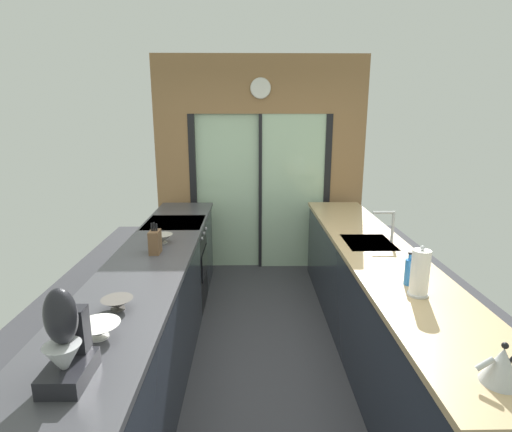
{
  "coord_description": "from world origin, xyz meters",
  "views": [
    {
      "loc": [
        -0.14,
        -2.79,
        2.0
      ],
      "look_at": [
        -0.08,
        0.64,
        1.14
      ],
      "focal_mm": 28.54,
      "sensor_mm": 36.0,
      "label": 1
    }
  ],
  "objects_px": {
    "soap_bottle": "(409,271)",
    "oven_range": "(177,265)",
    "paper_towel_roll": "(420,273)",
    "stand_mixer": "(66,346)",
    "mixing_bowl_far": "(162,238)",
    "knife_block": "(155,242)",
    "kettle": "(502,365)",
    "mixing_bowl_mid": "(117,304)",
    "mixing_bowl_near": "(98,330)"
  },
  "relations": [
    {
      "from": "soap_bottle",
      "to": "oven_range",
      "type": "bearing_deg",
      "value": 138.36
    },
    {
      "from": "oven_range",
      "to": "soap_bottle",
      "type": "xyz_separation_m",
      "value": [
        1.8,
        -1.6,
        0.56
      ]
    },
    {
      "from": "oven_range",
      "to": "paper_towel_roll",
      "type": "bearing_deg",
      "value": -44.33
    },
    {
      "from": "stand_mixer",
      "to": "mixing_bowl_far",
      "type": "bearing_deg",
      "value": 90.0
    },
    {
      "from": "knife_block",
      "to": "paper_towel_roll",
      "type": "relative_size",
      "value": 0.79
    },
    {
      "from": "mixing_bowl_far",
      "to": "soap_bottle",
      "type": "height_order",
      "value": "soap_bottle"
    },
    {
      "from": "oven_range",
      "to": "kettle",
      "type": "bearing_deg",
      "value": -55.24
    },
    {
      "from": "mixing_bowl_mid",
      "to": "soap_bottle",
      "type": "height_order",
      "value": "soap_bottle"
    },
    {
      "from": "soap_bottle",
      "to": "paper_towel_roll",
      "type": "distance_m",
      "value": 0.17
    },
    {
      "from": "mixing_bowl_mid",
      "to": "mixing_bowl_far",
      "type": "xyz_separation_m",
      "value": [
        -0.0,
        1.22,
        0.01
      ]
    },
    {
      "from": "knife_block",
      "to": "mixing_bowl_mid",
      "type": "bearing_deg",
      "value": -90.0
    },
    {
      "from": "mixing_bowl_mid",
      "to": "soap_bottle",
      "type": "xyz_separation_m",
      "value": [
        1.78,
        0.32,
        0.06
      ]
    },
    {
      "from": "knife_block",
      "to": "kettle",
      "type": "relative_size",
      "value": 1.06
    },
    {
      "from": "knife_block",
      "to": "kettle",
      "type": "height_order",
      "value": "knife_block"
    },
    {
      "from": "mixing_bowl_mid",
      "to": "knife_block",
      "type": "xyz_separation_m",
      "value": [
        -0.0,
        0.97,
        0.06
      ]
    },
    {
      "from": "paper_towel_roll",
      "to": "soap_bottle",
      "type": "bearing_deg",
      "value": 90.0
    },
    {
      "from": "soap_bottle",
      "to": "knife_block",
      "type": "bearing_deg",
      "value": 160.02
    },
    {
      "from": "mixing_bowl_far",
      "to": "knife_block",
      "type": "xyz_separation_m",
      "value": [
        -0.0,
        -0.26,
        0.05
      ]
    },
    {
      "from": "mixing_bowl_near",
      "to": "stand_mixer",
      "type": "distance_m",
      "value": 0.35
    },
    {
      "from": "mixing_bowl_near",
      "to": "paper_towel_roll",
      "type": "relative_size",
      "value": 0.69
    },
    {
      "from": "knife_block",
      "to": "stand_mixer",
      "type": "height_order",
      "value": "stand_mixer"
    },
    {
      "from": "knife_block",
      "to": "soap_bottle",
      "type": "bearing_deg",
      "value": -19.98
    },
    {
      "from": "mixing_bowl_near",
      "to": "knife_block",
      "type": "distance_m",
      "value": 1.27
    },
    {
      "from": "knife_block",
      "to": "soap_bottle",
      "type": "distance_m",
      "value": 1.89
    },
    {
      "from": "knife_block",
      "to": "paper_towel_roll",
      "type": "distance_m",
      "value": 1.95
    },
    {
      "from": "knife_block",
      "to": "paper_towel_roll",
      "type": "bearing_deg",
      "value": -24.34
    },
    {
      "from": "oven_range",
      "to": "mixing_bowl_near",
      "type": "distance_m",
      "value": 2.27
    },
    {
      "from": "oven_range",
      "to": "mixing_bowl_far",
      "type": "relative_size",
      "value": 5.03
    },
    {
      "from": "mixing_bowl_mid",
      "to": "paper_towel_roll",
      "type": "height_order",
      "value": "paper_towel_roll"
    },
    {
      "from": "knife_block",
      "to": "soap_bottle",
      "type": "xyz_separation_m",
      "value": [
        1.78,
        -0.65,
        -0.0
      ]
    },
    {
      "from": "mixing_bowl_mid",
      "to": "oven_range",
      "type": "bearing_deg",
      "value": 90.55
    },
    {
      "from": "mixing_bowl_mid",
      "to": "stand_mixer",
      "type": "xyz_separation_m",
      "value": [
        0.0,
        -0.63,
        0.12
      ]
    },
    {
      "from": "mixing_bowl_near",
      "to": "mixing_bowl_mid",
      "type": "xyz_separation_m",
      "value": [
        0.0,
        0.3,
        -0.0
      ]
    },
    {
      "from": "paper_towel_roll",
      "to": "oven_range",
      "type": "bearing_deg",
      "value": 135.67
    },
    {
      "from": "mixing_bowl_mid",
      "to": "stand_mixer",
      "type": "distance_m",
      "value": 0.64
    },
    {
      "from": "oven_range",
      "to": "soap_bottle",
      "type": "relative_size",
      "value": 4.14
    },
    {
      "from": "kettle",
      "to": "paper_towel_roll",
      "type": "relative_size",
      "value": 0.75
    },
    {
      "from": "mixing_bowl_near",
      "to": "mixing_bowl_far",
      "type": "relative_size",
      "value": 1.19
    },
    {
      "from": "oven_range",
      "to": "knife_block",
      "type": "bearing_deg",
      "value": -88.89
    },
    {
      "from": "mixing_bowl_far",
      "to": "stand_mixer",
      "type": "height_order",
      "value": "stand_mixer"
    },
    {
      "from": "mixing_bowl_far",
      "to": "kettle",
      "type": "xyz_separation_m",
      "value": [
        1.78,
        -1.9,
        0.04
      ]
    },
    {
      "from": "oven_range",
      "to": "kettle",
      "type": "height_order",
      "value": "kettle"
    },
    {
      "from": "oven_range",
      "to": "stand_mixer",
      "type": "relative_size",
      "value": 2.19
    },
    {
      "from": "stand_mixer",
      "to": "soap_bottle",
      "type": "xyz_separation_m",
      "value": [
        1.78,
        0.95,
        -0.07
      ]
    },
    {
      "from": "stand_mixer",
      "to": "kettle",
      "type": "distance_m",
      "value": 1.78
    },
    {
      "from": "mixing_bowl_far",
      "to": "paper_towel_roll",
      "type": "bearing_deg",
      "value": -30.88
    },
    {
      "from": "mixing_bowl_mid",
      "to": "paper_towel_roll",
      "type": "bearing_deg",
      "value": 5.15
    },
    {
      "from": "oven_range",
      "to": "mixing_bowl_far",
      "type": "bearing_deg",
      "value": -88.48
    },
    {
      "from": "stand_mixer",
      "to": "oven_range",
      "type": "bearing_deg",
      "value": 90.41
    },
    {
      "from": "mixing_bowl_near",
      "to": "mixing_bowl_mid",
      "type": "relative_size",
      "value": 1.23
    }
  ]
}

